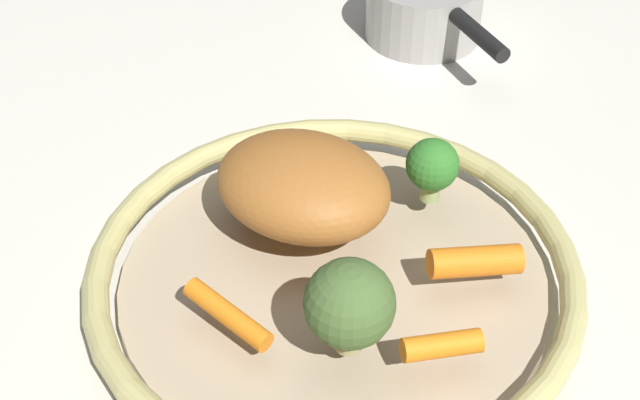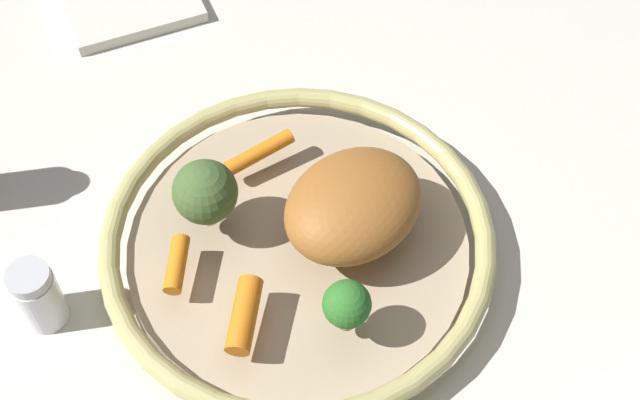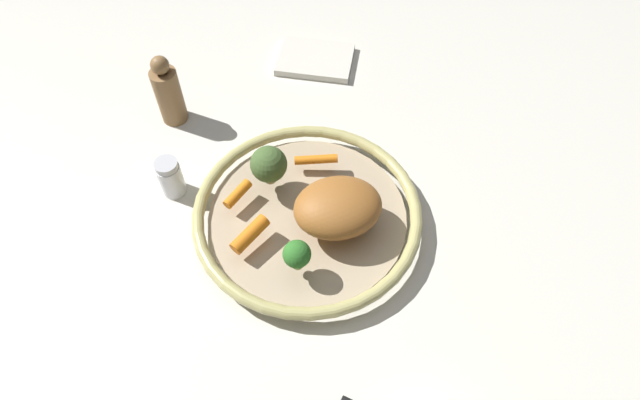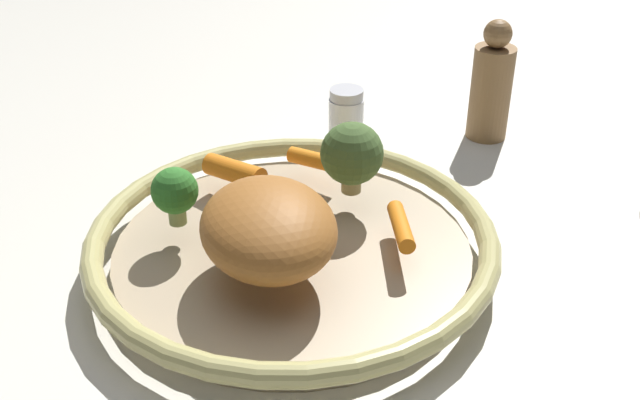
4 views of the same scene
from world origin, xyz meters
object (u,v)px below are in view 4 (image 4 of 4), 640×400
Objects in this scene: baby_carrot_left at (313,159)px; broccoli_floret_edge at (175,192)px; salt_shaker at (346,120)px; pepper_mill at (491,86)px; serving_bowl at (292,245)px; baby_carrot_back at (401,226)px; roast_chicken_piece at (268,228)px; broccoli_floret_mid at (352,154)px; baby_carrot_center at (234,171)px.

broccoli_floret_edge is at bearing -20.31° from baby_carrot_left.
pepper_mill reaches higher than salt_shaker.
baby_carrot_back reaches higher than serving_bowl.
baby_carrot_back is at bearing 137.72° from roast_chicken_piece.
salt_shaker is (-0.27, -0.07, -0.03)m from roast_chicken_piece.
serving_bowl is at bearing 15.29° from salt_shaker.
roast_chicken_piece is 0.12m from baby_carrot_back.
baby_carrot_back is 1.02× the size of broccoli_floret_mid.
serving_bowl is 2.70× the size of roast_chicken_piece.
serving_bowl is 0.10m from baby_carrot_back.
baby_carrot_center is 1.25× the size of baby_carrot_left.
pepper_mill is (-0.38, 0.06, -0.01)m from roast_chicken_piece.
broccoli_floret_edge reaches higher than salt_shaker.
broccoli_floret_edge is (0.08, -0.00, 0.02)m from baby_carrot_center.
salt_shaker is (-0.19, -0.15, -0.01)m from baby_carrot_back.
roast_chicken_piece reaches higher than salt_shaker.
serving_bowl is 0.11m from baby_carrot_left.
baby_carrot_center is at bearing -71.00° from broccoli_floret_mid.
pepper_mill reaches higher than broccoli_floret_edge.
pepper_mill is at bearing -176.74° from baby_carrot_back.
broccoli_floret_edge is (0.08, -0.18, 0.02)m from baby_carrot_back.
baby_carrot_left is at bearing 11.27° from salt_shaker.
roast_chicken_piece is at bearing -9.13° from pepper_mill.
salt_shaker is (-0.14, -0.08, -0.04)m from broccoli_floret_mid.
salt_shaker is at bearing -168.73° from baby_carrot_left.
baby_carrot_center reaches higher than baby_carrot_back.
baby_carrot_back is at bearing 87.65° from baby_carrot_center.
serving_bowl is 5.50× the size of baby_carrot_center.
broccoli_floret_edge is (0.14, -0.05, 0.02)m from baby_carrot_left.
baby_carrot_back is 0.50× the size of pepper_mill.
salt_shaker reaches higher than baby_carrot_left.
broccoli_floret_mid is at bearing 138.25° from broccoli_floret_edge.
serving_bowl is 0.10m from broccoli_floret_mid.
broccoli_floret_mid is (-0.08, 0.02, 0.06)m from serving_bowl.
salt_shaker is (-0.18, 0.03, -0.01)m from baby_carrot_center.
serving_bowl is 0.23m from salt_shaker.
baby_carrot_left is 0.25m from pepper_mill.
salt_shaker is (-0.26, 0.03, -0.03)m from broccoli_floret_edge.
roast_chicken_piece is 0.95× the size of pepper_mill.
baby_carrot_left is (-0.10, -0.04, 0.03)m from serving_bowl.
broccoli_floret_mid reaches higher than serving_bowl.
serving_bowl is at bearing 63.86° from baby_carrot_center.
pepper_mill is (-0.37, 0.16, -0.01)m from broccoli_floret_edge.
pepper_mill is at bearing 168.26° from broccoli_floret_mid.
baby_carrot_left is at bearing -163.59° from roast_chicken_piece.
salt_shaker is (-0.22, -0.06, 0.01)m from serving_bowl.
broccoli_floret_edge is (0.12, -0.11, -0.01)m from broccoli_floret_mid.
baby_carrot_back is 0.09m from broccoli_floret_mid.
baby_carrot_center is at bearing -116.14° from serving_bowl.
roast_chicken_piece is 1.94× the size of broccoli_floret_mid.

